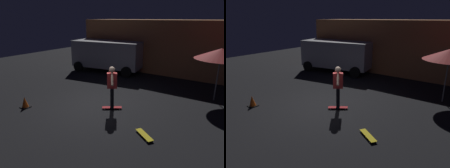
% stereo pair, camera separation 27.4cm
% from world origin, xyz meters
% --- Properties ---
extents(ground_plane, '(28.00, 28.00, 0.00)m').
position_xyz_m(ground_plane, '(0.00, 0.00, 0.00)').
color(ground_plane, black).
extents(low_building, '(12.74, 3.28, 3.37)m').
position_xyz_m(low_building, '(0.62, 7.67, 1.68)').
color(low_building, '#C67A47').
rests_on(low_building, ground_plane).
extents(parked_van, '(4.83, 2.80, 2.03)m').
position_xyz_m(parked_van, '(-3.15, 5.16, 1.16)').
color(parked_van, '#B2B2B7').
rests_on(parked_van, ground_plane).
extents(patio_umbrella, '(2.10, 2.10, 2.30)m').
position_xyz_m(patio_umbrella, '(3.84, 3.46, 2.07)').
color(patio_umbrella, slate).
rests_on(patio_umbrella, ground_plane).
extents(skateboard_ridden, '(0.75, 0.61, 0.07)m').
position_xyz_m(skateboard_ridden, '(0.61, 0.15, 0.06)').
color(skateboard_ridden, '#AD1E23').
rests_on(skateboard_ridden, ground_plane).
extents(skateboard_spare, '(0.76, 0.60, 0.07)m').
position_xyz_m(skateboard_spare, '(2.58, -0.98, 0.06)').
color(skateboard_spare, gold).
rests_on(skateboard_spare, ground_plane).
extents(skater, '(0.64, 0.85, 1.67)m').
position_xyz_m(skater, '(0.61, 0.15, 1.04)').
color(skater, black).
rests_on(skater, skateboard_ridden).
extents(traffic_cone, '(0.34, 0.34, 0.46)m').
position_xyz_m(traffic_cone, '(-2.39, -1.74, 0.21)').
color(traffic_cone, black).
rests_on(traffic_cone, ground_plane).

